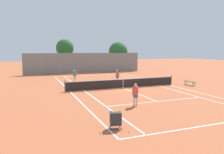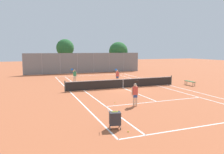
% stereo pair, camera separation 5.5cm
% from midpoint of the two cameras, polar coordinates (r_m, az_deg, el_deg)
% --- Properties ---
extents(ground_plane, '(120.00, 120.00, 0.00)m').
position_cam_midpoint_polar(ground_plane, '(22.65, 2.97, -2.88)').
color(ground_plane, '#B25B38').
extents(court_line_markings, '(11.10, 23.90, 0.01)m').
position_cam_midpoint_polar(court_line_markings, '(22.65, 2.97, -2.87)').
color(court_line_markings, white).
rests_on(court_line_markings, ground).
extents(tennis_net, '(12.00, 0.10, 1.07)m').
position_cam_midpoint_polar(tennis_net, '(22.57, 2.98, -1.61)').
color(tennis_net, '#474C47').
rests_on(tennis_net, ground).
extents(ball_cart, '(0.72, 0.61, 0.96)m').
position_cam_midpoint_polar(ball_cart, '(11.09, 0.92, -10.73)').
color(ball_cart, '#2D2D33').
rests_on(ball_cart, ground).
extents(player_near_side, '(0.76, 0.72, 1.77)m').
position_cam_midpoint_polar(player_near_side, '(15.36, 6.16, -4.20)').
color(player_near_side, beige).
rests_on(player_near_side, ground).
extents(player_far_left, '(0.80, 0.70, 1.77)m').
position_cam_midpoint_polar(player_far_left, '(26.36, -9.66, 0.48)').
color(player_far_left, beige).
rests_on(player_far_left, ground).
extents(player_far_right, '(0.76, 0.72, 1.77)m').
position_cam_midpoint_polar(player_far_right, '(25.67, 1.46, 0.40)').
color(player_far_right, '#D8A884').
rests_on(player_far_right, ground).
extents(loose_tennis_ball_1, '(0.07, 0.07, 0.07)m').
position_cam_midpoint_polar(loose_tennis_ball_1, '(16.31, 0.84, -6.71)').
color(loose_tennis_ball_1, '#D1DB33').
rests_on(loose_tennis_ball_1, ground).
extents(loose_tennis_ball_2, '(0.07, 0.07, 0.07)m').
position_cam_midpoint_polar(loose_tennis_ball_2, '(30.69, 6.62, -0.22)').
color(loose_tennis_ball_2, '#D1DB33').
rests_on(loose_tennis_ball_2, ground).
extents(loose_tennis_ball_3, '(0.07, 0.07, 0.07)m').
position_cam_midpoint_polar(loose_tennis_ball_3, '(29.13, 6.53, -0.61)').
color(loose_tennis_ball_3, '#D1DB33').
rests_on(loose_tennis_ball_3, ground).
extents(loose_tennis_ball_4, '(0.07, 0.07, 0.07)m').
position_cam_midpoint_polar(loose_tennis_ball_4, '(30.00, -3.96, -0.35)').
color(loose_tennis_ball_4, '#D1DB33').
rests_on(loose_tennis_ball_4, ground).
extents(loose_tennis_ball_5, '(0.07, 0.07, 0.07)m').
position_cam_midpoint_polar(loose_tennis_ball_5, '(10.82, 4.40, -14.02)').
color(loose_tennis_ball_5, '#D1DB33').
rests_on(loose_tennis_ball_5, ground).
extents(courtside_bench, '(0.36, 1.50, 0.47)m').
position_cam_midpoint_polar(courtside_bench, '(25.76, 19.74, -1.15)').
color(courtside_bench, '#2D6638').
rests_on(courtside_bench, ground).
extents(back_fence, '(19.88, 0.08, 3.41)m').
position_cam_midpoint_polar(back_fence, '(37.31, -6.87, 3.66)').
color(back_fence, gray).
rests_on(back_fence, ground).
extents(tree_behind_left, '(3.12, 3.12, 5.82)m').
position_cam_midpoint_polar(tree_behind_left, '(40.04, -12.20, 7.32)').
color(tree_behind_left, brown).
rests_on(tree_behind_left, ground).
extents(tree_behind_right, '(3.52, 3.52, 5.40)m').
position_cam_midpoint_polar(tree_behind_right, '(41.40, 1.82, 6.54)').
color(tree_behind_right, brown).
rests_on(tree_behind_right, ground).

